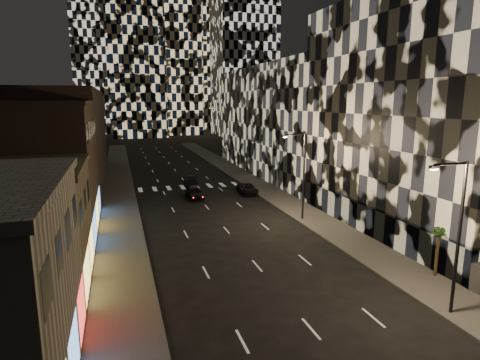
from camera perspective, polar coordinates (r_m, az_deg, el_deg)
sidewalk_left at (r=58.44m, az=-16.93°, el=-1.46°), size 4.00×120.00×0.15m
sidewalk_right at (r=61.66m, az=1.97°, el=-0.33°), size 4.00×120.00×0.15m
curb_left at (r=58.47m, az=-14.87°, el=-1.34°), size 0.20×120.00×0.15m
curb_right at (r=61.02m, az=0.10°, el=-0.44°), size 0.20×120.00×0.15m
retail_tan at (r=30.26m, az=-30.45°, el=-6.51°), size 10.00×10.00×8.00m
retail_brown at (r=41.78m, az=-26.88°, el=1.17°), size 10.00×15.00×12.00m
retail_filler_left at (r=67.74m, az=-23.27°, el=5.73°), size 10.00×40.00×14.00m
midrise_right at (r=43.38m, az=26.46°, el=8.20°), size 16.00×25.00×22.00m
midrise_base at (r=40.01m, az=17.17°, el=-5.12°), size 0.60×25.00×3.00m
midrise_filler_right at (r=70.73m, az=7.92°, el=8.35°), size 16.00×40.00×18.00m
streetlight_near at (r=25.83m, az=28.41°, el=-6.02°), size 2.55×0.25×9.00m
streetlight_far at (r=41.86m, az=8.78°, el=1.38°), size 2.55×0.25×9.00m
car_dark_midlane at (r=51.88m, az=-6.48°, el=-1.81°), size 1.90×4.61×1.56m
car_dark_oncoming at (r=60.84m, az=-7.05°, el=0.07°), size 2.72×5.31×1.48m
car_dark_rightlane at (r=54.47m, az=1.06°, el=-1.22°), size 2.70×5.06×1.35m
palm_tree at (r=31.59m, az=26.42°, el=-7.16°), size 1.82×1.79×3.56m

